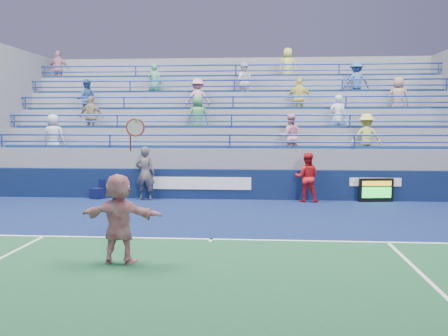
# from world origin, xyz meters

# --- Properties ---
(ground) EXTENTS (120.00, 120.00, 0.00)m
(ground) POSITION_xyz_m (0.00, 0.00, 0.00)
(ground) COLOR #333538
(sponsor_wall) EXTENTS (18.00, 0.32, 1.10)m
(sponsor_wall) POSITION_xyz_m (0.00, 6.50, 0.55)
(sponsor_wall) COLOR #0A163A
(sponsor_wall) RESTS_ON ground
(bleacher_stand) EXTENTS (18.00, 5.60, 6.13)m
(bleacher_stand) POSITION_xyz_m (-0.00, 10.27, 1.55)
(bleacher_stand) COLOR slate
(bleacher_stand) RESTS_ON ground
(serve_speed_board) EXTENTS (1.22, 0.29, 0.84)m
(serve_speed_board) POSITION_xyz_m (5.20, 6.19, 0.42)
(serve_speed_board) COLOR black
(serve_speed_board) RESTS_ON ground
(judge_chair) EXTENTS (0.53, 0.55, 0.71)m
(judge_chair) POSITION_xyz_m (-4.84, 6.19, 0.23)
(judge_chair) COLOR #0B0F37
(judge_chair) RESTS_ON ground
(tennis_player) EXTENTS (1.70, 0.67, 2.87)m
(tennis_player) POSITION_xyz_m (-1.59, -2.12, 0.90)
(tennis_player) COLOR silver
(tennis_player) RESTS_ON ground
(line_judge) EXTENTS (0.73, 0.49, 1.95)m
(line_judge) POSITION_xyz_m (-3.02, 6.04, 0.97)
(line_judge) COLOR #141A37
(line_judge) RESTS_ON ground
(ball_girl) EXTENTS (0.92, 0.76, 1.75)m
(ball_girl) POSITION_xyz_m (2.76, 6.05, 0.87)
(ball_girl) COLOR red
(ball_girl) RESTS_ON ground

